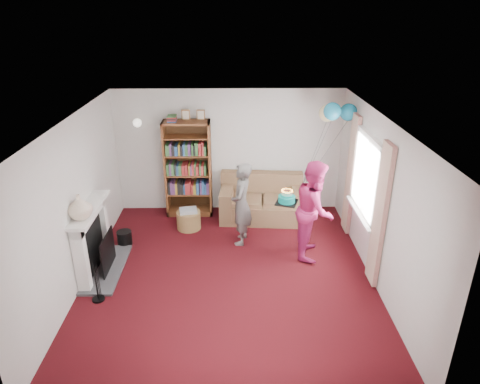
{
  "coord_description": "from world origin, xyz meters",
  "views": [
    {
      "loc": [
        0.08,
        -5.7,
        3.96
      ],
      "look_at": [
        0.19,
        0.6,
        1.19
      ],
      "focal_mm": 32.0,
      "sensor_mm": 36.0,
      "label": 1
    }
  ],
  "objects_px": {
    "bookcase": "(188,169)",
    "birthday_cake": "(287,199)",
    "sofa": "(262,202)",
    "person_striped": "(241,204)",
    "person_magenta": "(315,209)"
  },
  "relations": [
    {
      "from": "sofa",
      "to": "person_striped",
      "type": "xyz_separation_m",
      "value": [
        -0.43,
        -1.0,
        0.43
      ]
    },
    {
      "from": "sofa",
      "to": "person_magenta",
      "type": "relative_size",
      "value": 0.98
    },
    {
      "from": "bookcase",
      "to": "person_magenta",
      "type": "distance_m",
      "value": 2.78
    },
    {
      "from": "bookcase",
      "to": "person_striped",
      "type": "xyz_separation_m",
      "value": [
        1.04,
        -1.24,
        -0.19
      ]
    },
    {
      "from": "sofa",
      "to": "person_striped",
      "type": "relative_size",
      "value": 1.09
    },
    {
      "from": "birthday_cake",
      "to": "person_striped",
      "type": "bearing_deg",
      "value": 141.83
    },
    {
      "from": "person_striped",
      "to": "birthday_cake",
      "type": "height_order",
      "value": "person_striped"
    },
    {
      "from": "person_magenta",
      "to": "birthday_cake",
      "type": "distance_m",
      "value": 0.58
    },
    {
      "from": "person_striped",
      "to": "person_magenta",
      "type": "height_order",
      "value": "person_magenta"
    },
    {
      "from": "bookcase",
      "to": "sofa",
      "type": "distance_m",
      "value": 1.61
    },
    {
      "from": "bookcase",
      "to": "sofa",
      "type": "height_order",
      "value": "bookcase"
    },
    {
      "from": "bookcase",
      "to": "birthday_cake",
      "type": "relative_size",
      "value": 6.59
    },
    {
      "from": "bookcase",
      "to": "person_magenta",
      "type": "xyz_separation_m",
      "value": [
        2.25,
        -1.64,
        -0.1
      ]
    },
    {
      "from": "person_magenta",
      "to": "birthday_cake",
      "type": "bearing_deg",
      "value": 120.08
    },
    {
      "from": "person_striped",
      "to": "birthday_cake",
      "type": "xyz_separation_m",
      "value": [
        0.71,
        -0.56,
        0.35
      ]
    }
  ]
}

